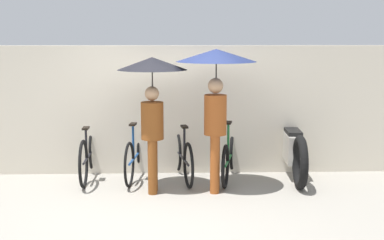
{
  "coord_description": "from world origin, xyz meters",
  "views": [
    {
      "loc": [
        0.26,
        -6.71,
        2.26
      ],
      "look_at": [
        0.51,
        1.05,
        1.0
      ],
      "focal_mm": 50.0,
      "sensor_mm": 36.0,
      "label": 1
    }
  ],
  "objects_px": {
    "motorcycle": "(293,150)",
    "pedestrian_leading": "(152,86)",
    "parked_bicycle_1": "(136,155)",
    "parked_bicycle_3": "(229,157)",
    "parked_bicycle_2": "(182,156)",
    "parked_bicycle_0": "(88,155)",
    "pedestrian_center": "(216,76)"
  },
  "relations": [
    {
      "from": "parked_bicycle_3",
      "to": "motorcycle",
      "type": "height_order",
      "value": "parked_bicycle_3"
    },
    {
      "from": "parked_bicycle_1",
      "to": "pedestrian_center",
      "type": "distance_m",
      "value": 1.91
    },
    {
      "from": "parked_bicycle_0",
      "to": "parked_bicycle_3",
      "type": "height_order",
      "value": "parked_bicycle_3"
    },
    {
      "from": "parked_bicycle_2",
      "to": "pedestrian_leading",
      "type": "xyz_separation_m",
      "value": [
        -0.43,
        -0.61,
        1.16
      ]
    },
    {
      "from": "parked_bicycle_2",
      "to": "pedestrian_leading",
      "type": "height_order",
      "value": "pedestrian_leading"
    },
    {
      "from": "parked_bicycle_2",
      "to": "pedestrian_center",
      "type": "bearing_deg",
      "value": -150.93
    },
    {
      "from": "parked_bicycle_1",
      "to": "pedestrian_center",
      "type": "bearing_deg",
      "value": -114.36
    },
    {
      "from": "parked_bicycle_1",
      "to": "parked_bicycle_3",
      "type": "xyz_separation_m",
      "value": [
        1.47,
        -0.11,
        -0.01
      ]
    },
    {
      "from": "parked_bicycle_1",
      "to": "parked_bicycle_0",
      "type": "bearing_deg",
      "value": 99.38
    },
    {
      "from": "parked_bicycle_0",
      "to": "parked_bicycle_1",
      "type": "bearing_deg",
      "value": -87.57
    },
    {
      "from": "parked_bicycle_3",
      "to": "parked_bicycle_0",
      "type": "bearing_deg",
      "value": 100.23
    },
    {
      "from": "pedestrian_leading",
      "to": "pedestrian_center",
      "type": "bearing_deg",
      "value": 2.01
    },
    {
      "from": "parked_bicycle_1",
      "to": "motorcycle",
      "type": "xyz_separation_m",
      "value": [
        2.49,
        -0.05,
        0.07
      ]
    },
    {
      "from": "motorcycle",
      "to": "parked_bicycle_2",
      "type": "bearing_deg",
      "value": 95.27
    },
    {
      "from": "parked_bicycle_3",
      "to": "pedestrian_center",
      "type": "bearing_deg",
      "value": 168.13
    },
    {
      "from": "parked_bicycle_1",
      "to": "parked_bicycle_3",
      "type": "relative_size",
      "value": 1.03
    },
    {
      "from": "parked_bicycle_0",
      "to": "pedestrian_center",
      "type": "relative_size",
      "value": 0.85
    },
    {
      "from": "pedestrian_center",
      "to": "motorcycle",
      "type": "height_order",
      "value": "pedestrian_center"
    },
    {
      "from": "pedestrian_center",
      "to": "pedestrian_leading",
      "type": "bearing_deg",
      "value": -171.41
    },
    {
      "from": "pedestrian_center",
      "to": "parked_bicycle_3",
      "type": "bearing_deg",
      "value": 73.63
    },
    {
      "from": "parked_bicycle_1",
      "to": "pedestrian_leading",
      "type": "xyz_separation_m",
      "value": [
        0.3,
        -0.73,
        1.16
      ]
    },
    {
      "from": "parked_bicycle_1",
      "to": "pedestrian_leading",
      "type": "height_order",
      "value": "pedestrian_leading"
    },
    {
      "from": "parked_bicycle_1",
      "to": "parked_bicycle_3",
      "type": "distance_m",
      "value": 1.48
    },
    {
      "from": "motorcycle",
      "to": "pedestrian_leading",
      "type": "bearing_deg",
      "value": 110.45
    },
    {
      "from": "parked_bicycle_2",
      "to": "motorcycle",
      "type": "distance_m",
      "value": 1.75
    },
    {
      "from": "motorcycle",
      "to": "parked_bicycle_1",
      "type": "bearing_deg",
      "value": 92.05
    },
    {
      "from": "parked_bicycle_1",
      "to": "parked_bicycle_3",
      "type": "height_order",
      "value": "parked_bicycle_3"
    },
    {
      "from": "pedestrian_leading",
      "to": "motorcycle",
      "type": "distance_m",
      "value": 2.53
    },
    {
      "from": "pedestrian_leading",
      "to": "motorcycle",
      "type": "xyz_separation_m",
      "value": [
        2.18,
        0.68,
        -1.09
      ]
    },
    {
      "from": "parked_bicycle_0",
      "to": "parked_bicycle_3",
      "type": "distance_m",
      "value": 2.21
    },
    {
      "from": "parked_bicycle_1",
      "to": "parked_bicycle_2",
      "type": "relative_size",
      "value": 1.03
    },
    {
      "from": "parked_bicycle_0",
      "to": "motorcycle",
      "type": "height_order",
      "value": "parked_bicycle_0"
    }
  ]
}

